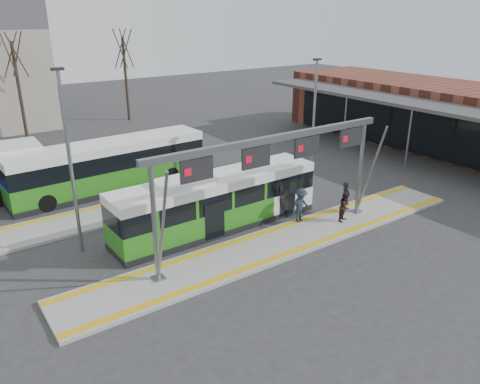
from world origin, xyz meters
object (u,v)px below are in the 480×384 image
object	(u,v)px
gantry	(277,158)
hero_bus	(217,202)
passenger_c	(301,205)
passenger_a	(346,197)
passenger_b	(345,207)

from	to	relation	value
gantry	hero_bus	xyz separation A→B (m)	(-1.36, 3.04, -2.89)
hero_bus	passenger_c	bearing A→B (deg)	-31.10
hero_bus	passenger_a	bearing A→B (deg)	-21.66
hero_bus	passenger_b	distance (m)	6.73
hero_bus	passenger_a	world-z (taller)	hero_bus
gantry	passenger_b	size ratio (longest dim) A/B	8.22
passenger_c	passenger_b	bearing A→B (deg)	-35.54
passenger_c	gantry	bearing A→B (deg)	-165.02
passenger_a	passenger_c	bearing A→B (deg)	155.53
gantry	hero_bus	size ratio (longest dim) A/B	1.16
passenger_a	passenger_b	size ratio (longest dim) A/B	1.06
hero_bus	gantry	bearing A→B (deg)	-66.78
gantry	hero_bus	world-z (taller)	gantry
gantry	hero_bus	distance (m)	4.41
gantry	passenger_c	distance (m)	4.11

